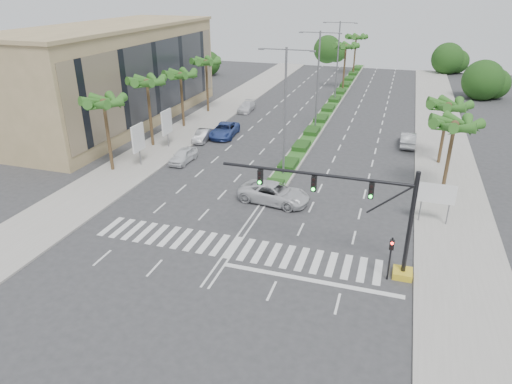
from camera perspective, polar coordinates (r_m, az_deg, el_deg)
ground at (r=32.52m, az=-2.90°, el=-6.92°), size 160.00×160.00×0.00m
footpath_right at (r=49.15m, az=22.71°, el=2.49°), size 6.00×120.00×0.15m
footpath_left at (r=55.00m, az=-10.53°, el=6.26°), size 6.00×120.00×0.15m
median at (r=73.53m, az=9.67°, el=10.97°), size 2.20×75.00×0.20m
median_grass at (r=73.50m, az=9.68°, el=11.06°), size 1.80×75.00×0.04m
building at (r=64.10m, az=-17.22°, el=13.66°), size 12.00×36.00×12.00m
signal_gantry at (r=29.19m, az=14.29°, el=-3.84°), size 12.60×1.20×7.20m
pedestrian_signal at (r=29.29m, az=16.50°, el=-7.21°), size 0.28×0.36×3.00m
direction_sign at (r=37.00m, az=21.67°, el=-0.38°), size 2.70×0.11×3.40m
billboard_near at (r=47.24m, az=-14.52°, el=6.53°), size 0.18×2.10×4.35m
billboard_far at (r=52.17m, az=-11.10°, el=8.54°), size 0.18×2.10×4.35m
palm_left_near at (r=45.78m, az=-18.49°, el=10.35°), size 4.57×4.68×7.55m
palm_left_mid at (r=52.21m, az=-13.46°, el=13.00°), size 4.57×4.68×7.95m
palm_left_far at (r=59.19m, az=-9.41°, el=14.06°), size 4.57×4.68×7.35m
palm_left_end at (r=66.25m, az=-6.25°, el=15.67°), size 4.57×4.68×7.75m
palm_right_near at (r=41.53m, az=23.55°, el=7.50°), size 4.57×4.68×7.05m
palm_right_far at (r=49.33m, az=22.87°, el=9.71°), size 4.57×4.68×6.75m
palm_median_a at (r=82.07m, az=11.18°, el=17.28°), size 4.57×4.68×8.05m
palm_median_b at (r=96.88m, az=12.41°, el=18.23°), size 4.57×4.68×8.05m
streetlight_near at (r=42.34m, az=3.65°, el=10.63°), size 5.10×0.25×12.00m
streetlight_mid at (r=57.66m, az=7.75°, el=14.20°), size 5.10×0.25×12.00m
streetlight_far at (r=73.27m, az=10.18°, el=16.23°), size 5.10×0.25×12.00m
car_parked_a at (r=48.12m, az=-9.09°, el=4.51°), size 1.85×4.26×1.43m
car_parked_b at (r=54.62m, az=-6.67°, el=7.03°), size 1.66×4.11×1.33m
car_parked_c at (r=55.99m, az=-3.95°, el=7.72°), size 3.14×5.96×1.60m
car_parked_d at (r=67.60m, az=-1.21°, el=10.60°), size 1.96×4.58×1.31m
car_crossing at (r=38.61m, az=2.30°, el=-0.14°), size 6.40×3.58×1.69m
car_right at (r=55.30m, az=18.48°, el=6.28°), size 1.70×4.80×1.58m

